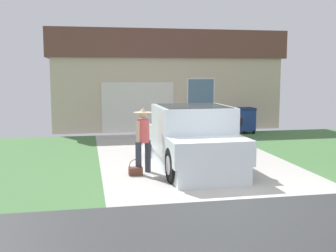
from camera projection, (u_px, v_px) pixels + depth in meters
ground at (281, 236)px, 6.46m from camera, size 29.20×18.60×0.18m
pickup_truck at (191, 140)px, 11.04m from camera, size 2.05×5.17×1.64m
person_with_hat at (143, 137)px, 10.31m from camera, size 0.46×0.46×1.63m
handbag at (136, 170)px, 10.21m from camera, size 0.34×0.22×0.39m
house_with_garage at (159, 79)px, 20.52m from camera, size 10.22×6.45×4.27m
wheeled_trash_bin at (246, 119)px, 17.20m from camera, size 0.60×0.72×1.05m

